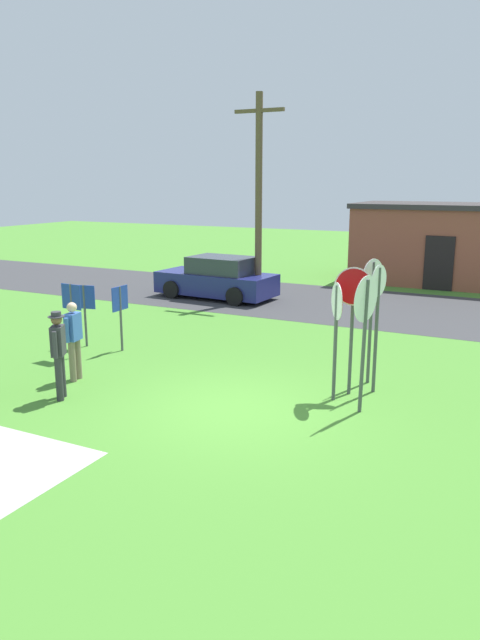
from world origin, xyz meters
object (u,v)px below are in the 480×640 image
stop_sign_center_cluster (365,319)px  person_in_teal (59,350)px  person_with_sunhat (74,337)px  info_panel_rightmost (84,305)px  stop_sign_rear_right (336,321)px  utility_pole (259,194)px  parked_car_on_street (218,279)px  stop_sign_leaning_right (353,308)px  stop_sign_low_front (377,309)px  info_panel_middle (120,307)px  info_panel_leftmost (72,307)px  stop_sign_nearest (372,299)px

stop_sign_center_cluster → person_in_teal: 5.80m
person_with_sunhat → info_panel_rightmost: 2.71m
stop_sign_center_cluster → info_panel_rightmost: size_ratio=1.60×
stop_sign_rear_right → utility_pole: bearing=123.4°
stop_sign_center_cluster → info_panel_rightmost: bearing=170.6°
parked_car_on_street → stop_sign_leaning_right: bearing=-46.6°
stop_sign_low_front → person_in_teal: stop_sign_low_front is taller
stop_sign_center_cluster → stop_sign_rear_right: bearing=149.2°
stop_sign_rear_right → info_panel_middle: bearing=170.8°
stop_sign_leaning_right → person_with_sunhat: 5.80m
stop_sign_center_cluster → info_panel_rightmost: 7.66m
utility_pole → stop_sign_rear_right: (5.56, -8.42, -2.13)m
parked_car_on_street → stop_sign_low_front: stop_sign_low_front is taller
stop_sign_low_front → stop_sign_rear_right: 0.99m
stop_sign_leaning_right → person_with_sunhat: (-5.45, -1.85, -0.78)m
info_panel_leftmost → stop_sign_center_cluster: bearing=-2.7°
parked_car_on_street → stop_sign_center_cluster: bearing=-47.9°
stop_sign_center_cluster → info_panel_middle: 6.62m
stop_sign_leaning_right → stop_sign_center_cluster: bearing=-61.7°
stop_sign_nearest → info_panel_rightmost: 7.26m
utility_pole → info_panel_rightmost: size_ratio=4.42×
parked_car_on_street → person_in_teal: 10.70m
stop_sign_low_front → stop_sign_leaning_right: bearing=-146.0°
stop_sign_leaning_right → info_panel_rightmost: bearing=177.3°
stop_sign_leaning_right → info_panel_leftmost: 6.66m
info_panel_rightmost → stop_sign_rear_right: bearing=-7.1°
parked_car_on_street → info_panel_rightmost: info_panel_rightmost is taller
info_panel_middle → stop_sign_rear_right: bearing=-9.2°
person_in_teal → person_with_sunhat: size_ratio=1.03×
parked_car_on_street → stop_sign_leaning_right: stop_sign_leaning_right is taller
info_panel_rightmost → parked_car_on_street: bearing=91.2°
parked_car_on_street → person_with_sunhat: 9.61m
utility_pole → stop_sign_leaning_right: (5.72, -7.90, -1.96)m
stop_sign_low_front → info_panel_leftmost: bearing=-173.1°
stop_sign_leaning_right → stop_sign_nearest: 0.80m
person_with_sunhat → info_panel_rightmost: bearing=126.1°
person_with_sunhat → info_panel_leftmost: (-1.17, 1.27, 0.28)m
parked_car_on_street → person_with_sunhat: person_with_sunhat is taller
stop_sign_low_front → stop_sign_leaning_right: 0.50m
stop_sign_center_cluster → info_panel_leftmost: 7.13m
stop_sign_center_cluster → utility_pole: bearing=125.2°
person_in_teal → stop_sign_rear_right: bearing=26.0°
person_with_sunhat → info_panel_rightmost: person_with_sunhat is taller
stop_sign_nearest → utility_pole: bearing=129.6°
utility_pole → person_with_sunhat: size_ratio=4.16×
utility_pole → person_with_sunhat: (0.27, -9.75, -2.74)m
utility_pole → stop_sign_leaning_right: bearing=-54.1°
info_panel_rightmost → stop_sign_nearest: bearing=3.5°
parked_car_on_street → stop_sign_nearest: (7.36, -6.82, 1.12)m
parked_car_on_street → stop_sign_rear_right: bearing=-49.1°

